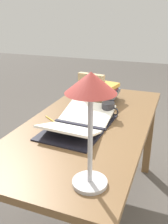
# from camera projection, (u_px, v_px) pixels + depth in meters

# --- Properties ---
(ground_plane) EXTENTS (12.00, 12.00, 0.00)m
(ground_plane) POSITION_uv_depth(u_px,v_px,m) (88.00, 214.00, 1.79)
(ground_plane) COLOR #47423D
(reading_desk) EXTENTS (1.47, 0.70, 0.73)m
(reading_desk) POSITION_uv_depth(u_px,v_px,m) (89.00, 135.00, 1.55)
(reading_desk) COLOR brown
(reading_desk) RESTS_ON ground_plane
(open_book) EXTENTS (0.52, 0.34, 0.08)m
(open_book) POSITION_uv_depth(u_px,v_px,m) (79.00, 123.00, 1.43)
(open_book) COLOR black
(open_book) RESTS_ON reading_desk
(book_stack_tall) EXTENTS (0.23, 0.30, 0.13)m
(book_stack_tall) POSITION_uv_depth(u_px,v_px,m) (98.00, 91.00, 1.86)
(book_stack_tall) COLOR #1E284C
(book_stack_tall) RESTS_ON reading_desk
(book_standing_upright) EXTENTS (0.07, 0.19, 0.24)m
(book_standing_upright) POSITION_uv_depth(u_px,v_px,m) (91.00, 92.00, 1.66)
(book_standing_upright) COLOR tan
(book_standing_upright) RESTS_ON reading_desk
(reading_lamp) EXTENTS (0.18, 0.18, 0.44)m
(reading_lamp) POSITION_uv_depth(u_px,v_px,m) (91.00, 98.00, 0.83)
(reading_lamp) COLOR #ADADB2
(reading_lamp) RESTS_ON reading_desk
(coffee_mug) EXTENTS (0.08, 0.11, 0.10)m
(coffee_mug) POSITION_uv_depth(u_px,v_px,m) (108.00, 110.00, 1.54)
(coffee_mug) COLOR #28282D
(coffee_mug) RESTS_ON reading_desk
(pencil) EXTENTS (0.09, 0.13, 0.01)m
(pencil) POSITION_uv_depth(u_px,v_px,m) (52.00, 120.00, 1.52)
(pencil) COLOR gold
(pencil) RESTS_ON reading_desk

